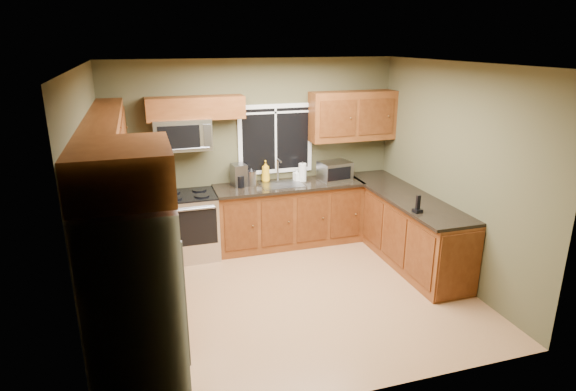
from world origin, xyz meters
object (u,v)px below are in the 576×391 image
microwave (182,134)px  refrigerator (136,306)px  toaster_oven (335,171)px  kettle (251,177)px  range (189,225)px  soap_bottle_b (297,175)px  paper_towel_roll (302,172)px  soap_bottle_a (266,171)px  cordless_phone (418,207)px  coffee_maker (239,176)px

microwave → refrigerator: bearing=-103.3°
toaster_oven → kettle: 1.25m
range → kettle: (0.93, 0.11, 0.59)m
microwave → soap_bottle_b: bearing=0.2°
paper_towel_roll → soap_bottle_a: bearing=166.4°
paper_towel_roll → cordless_phone: paper_towel_roll is taller
range → paper_towel_roll: (1.70, 0.10, 0.60)m
refrigerator → microwave: 3.10m
refrigerator → paper_towel_roll: 3.74m
range → coffee_maker: (0.75, 0.13, 0.62)m
cordless_phone → soap_bottle_b: bearing=119.3°
microwave → paper_towel_roll: (1.70, -0.03, -0.66)m
coffee_maker → refrigerator: bearing=-116.5°
toaster_oven → coffee_maker: (-1.42, 0.12, 0.01)m
soap_bottle_a → microwave: bearing=-175.4°
toaster_oven → kettle: (-1.25, 0.10, -0.02)m
refrigerator → toaster_oven: size_ratio=3.67×
toaster_oven → range: bearing=-179.9°
coffee_maker → paper_towel_roll: coffee_maker is taller
range → soap_bottle_a: (1.17, 0.23, 0.63)m
kettle → paper_towel_roll: (0.77, -0.01, 0.01)m
kettle → paper_towel_roll: paper_towel_roll is taller
microwave → cordless_phone: (2.60, -1.73, -0.72)m
range → coffee_maker: coffee_maker is taller
soap_bottle_a → paper_towel_roll: bearing=-13.6°
range → soap_bottle_b: size_ratio=5.04×
toaster_oven → soap_bottle_a: (-1.01, 0.23, 0.02)m
refrigerator → soap_bottle_b: size_ratio=9.68×
kettle → soap_bottle_a: bearing=26.7°
microwave → toaster_oven: microwave is taller
kettle → soap_bottle_b: kettle is taller
coffee_maker → kettle: 0.18m
toaster_oven → soap_bottle_b: size_ratio=2.64×
toaster_oven → paper_towel_roll: (-0.48, 0.10, -0.01)m
coffee_maker → kettle: coffee_maker is taller
kettle → soap_bottle_a: 0.27m
coffee_maker → soap_bottle_b: size_ratio=1.72×
paper_towel_roll → soap_bottle_b: size_ratio=1.57×
cordless_phone → paper_towel_roll: bearing=117.9°
kettle → paper_towel_roll: size_ratio=0.88×
toaster_oven → soap_bottle_a: soap_bottle_a is taller
soap_bottle_b → cordless_phone: cordless_phone is taller
soap_bottle_a → soap_bottle_b: soap_bottle_a is taller
soap_bottle_a → soap_bottle_b: (0.45, -0.09, -0.07)m
paper_towel_roll → coffee_maker: bearing=178.6°
soap_bottle_b → cordless_phone: (0.98, -1.74, -0.03)m
coffee_maker → soap_bottle_b: (0.87, 0.02, -0.06)m
toaster_oven → coffee_maker: coffee_maker is taller
refrigerator → cordless_phone: size_ratio=8.28×
kettle → soap_bottle_b: bearing=2.8°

